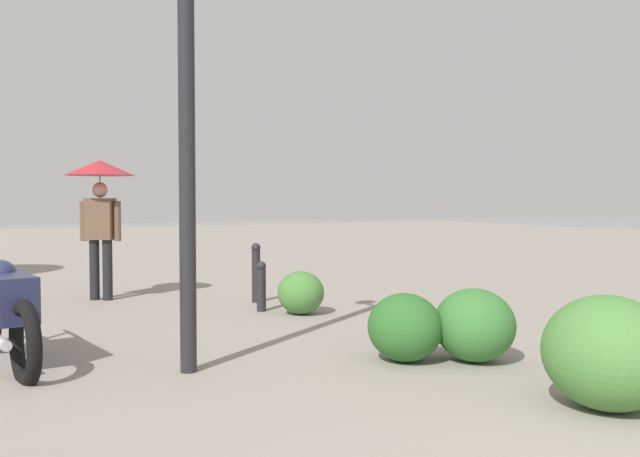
{
  "coord_description": "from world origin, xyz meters",
  "views": [
    {
      "loc": [
        -1.06,
        2.84,
        1.48
      ],
      "look_at": [
        9.52,
        -2.82,
        0.97
      ],
      "focal_mm": 39.71,
      "sensor_mm": 36.0,
      "label": 1
    }
  ],
  "objects_px": {
    "lamppost": "(186,41)",
    "bollard_mid": "(256,272)",
    "motorcycle": "(4,308)",
    "pedestrian": "(100,190)",
    "bollard_near": "(261,285)"
  },
  "relations": [
    {
      "from": "motorcycle",
      "to": "bollard_near",
      "type": "bearing_deg",
      "value": -62.78
    },
    {
      "from": "motorcycle",
      "to": "pedestrian",
      "type": "relative_size",
      "value": 1.07
    },
    {
      "from": "lamppost",
      "to": "pedestrian",
      "type": "distance_m",
      "value": 4.89
    },
    {
      "from": "lamppost",
      "to": "motorcycle",
      "type": "distance_m",
      "value": 2.86
    },
    {
      "from": "lamppost",
      "to": "motorcycle",
      "type": "xyz_separation_m",
      "value": [
        1.05,
        1.35,
        -2.29
      ]
    },
    {
      "from": "motorcycle",
      "to": "bollard_mid",
      "type": "distance_m",
      "value": 4.2
    },
    {
      "from": "lamppost",
      "to": "bollard_mid",
      "type": "distance_m",
      "value": 4.67
    },
    {
      "from": "lamppost",
      "to": "motorcycle",
      "type": "relative_size",
      "value": 1.95
    },
    {
      "from": "pedestrian",
      "to": "bollard_mid",
      "type": "xyz_separation_m",
      "value": [
        -1.29,
        -1.89,
        -1.16
      ]
    },
    {
      "from": "motorcycle",
      "to": "lamppost",
      "type": "bearing_deg",
      "value": -127.67
    },
    {
      "from": "bollard_near",
      "to": "bollard_mid",
      "type": "distance_m",
      "value": 0.81
    },
    {
      "from": "motorcycle",
      "to": "pedestrian",
      "type": "distance_m",
      "value": 4.16
    },
    {
      "from": "pedestrian",
      "to": "motorcycle",
      "type": "bearing_deg",
      "value": 157.27
    },
    {
      "from": "motorcycle",
      "to": "pedestrian",
      "type": "xyz_separation_m",
      "value": [
        3.7,
        -1.55,
        1.1
      ]
    },
    {
      "from": "pedestrian",
      "to": "bollard_mid",
      "type": "height_order",
      "value": "pedestrian"
    }
  ]
}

